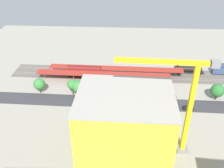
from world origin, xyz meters
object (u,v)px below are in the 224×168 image
object	(u,v)px
parked_car_3	(139,106)
street_tree_5	(217,90)
platform_canopy_near	(103,74)
street_tree_1	(78,86)
street_tree_0	(116,88)
locomotive	(189,70)
traffic_light	(155,102)
box_truck_0	(120,113)
street_tree_4	(39,84)
platform_canopy_far	(116,68)
parked_car_4	(123,106)
construction_building	(125,124)
parked_car_2	(157,108)
parked_car_1	(173,108)
parked_car_0	(188,108)
street_tree_3	(132,86)
tower_crane	(182,100)
freight_coach_far	(84,71)
street_tree_2	(72,85)

from	to	relation	value
parked_car_3	street_tree_5	xyz separation A→B (m)	(-33.64, -7.96, 4.08)
platform_canopy_near	street_tree_1	world-z (taller)	street_tree_1
street_tree_0	street_tree_1	distance (m)	16.72
locomotive	street_tree_1	distance (m)	58.95
street_tree_5	traffic_light	bearing A→B (deg)	18.94
platform_canopy_near	box_truck_0	size ratio (longest dim) A/B	6.83
street_tree_5	box_truck_0	bearing A→B (deg)	19.02
street_tree_0	street_tree_4	distance (m)	34.72
platform_canopy_far	parked_car_4	size ratio (longest dim) A/B	16.82
street_tree_1	parked_car_3	bearing A→B (deg)	164.60
construction_building	street_tree_5	size ratio (longest dim) A/B	3.75
parked_car_2	parked_car_1	bearing A→B (deg)	-178.46
street_tree_0	parked_car_0	bearing A→B (deg)	164.80
locomotive	parked_car_3	xyz separation A→B (m)	(26.67, 31.97, -1.14)
parked_car_3	box_truck_0	distance (m)	10.20
construction_building	street_tree_3	size ratio (longest dim) A/B	3.78
platform_canopy_near	street_tree_3	size ratio (longest dim) A/B	8.44
platform_canopy_near	tower_crane	world-z (taller)	tower_crane
freight_coach_far	street_tree_1	size ratio (longest dim) A/B	2.19
street_tree_4	street_tree_5	world-z (taller)	street_tree_5
street_tree_5	construction_building	bearing A→B (deg)	38.41
locomotive	parked_car_4	bearing A→B (deg)	43.45
freight_coach_far	traffic_light	bearing A→B (deg)	140.21
street_tree_3	platform_canopy_far	bearing A→B (deg)	-67.43
tower_crane	street_tree_1	distance (m)	50.99
platform_canopy_near	parked_car_0	distance (m)	43.09
street_tree_1	street_tree_3	size ratio (longest dim) A/B	1.03
tower_crane	street_tree_3	size ratio (longest dim) A/B	4.39
freight_coach_far	box_truck_0	xyz separation A→B (m)	(-19.04, 32.18, -1.36)
street_tree_1	street_tree_5	size ratio (longest dim) A/B	1.02
parked_car_0	parked_car_2	bearing A→B (deg)	2.65
box_truck_0	street_tree_2	distance (m)	26.37
tower_crane	traffic_light	bearing A→B (deg)	-77.03
platform_canopy_far	traffic_light	world-z (taller)	traffic_light
platform_canopy_near	traffic_light	world-z (taller)	traffic_light
tower_crane	platform_canopy_far	bearing A→B (deg)	-66.65
box_truck_0	tower_crane	bearing A→B (deg)	138.11
street_tree_4	traffic_light	bearing A→B (deg)	168.13
parked_car_2	tower_crane	bearing A→B (deg)	99.10
parked_car_0	street_tree_3	xyz separation A→B (m)	(23.62, -8.87, 4.58)
box_truck_0	street_tree_3	xyz separation A→B (m)	(-4.57, -15.43, 3.66)
freight_coach_far	street_tree_3	bearing A→B (deg)	144.65
construction_building	street_tree_3	xyz separation A→B (m)	(-2.75, -32.62, -5.37)
locomotive	street_tree_2	world-z (taller)	street_tree_2
parked_car_0	tower_crane	bearing A→B (deg)	68.22
platform_canopy_near	street_tree_2	xyz separation A→B (m)	(12.48, 13.24, 1.56)
freight_coach_far	construction_building	world-z (taller)	construction_building
parked_car_2	tower_crane	world-z (taller)	tower_crane
platform_canopy_near	street_tree_1	size ratio (longest dim) A/B	8.22
box_truck_0	traffic_light	distance (m)	14.86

